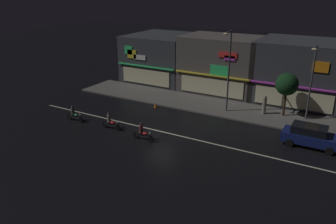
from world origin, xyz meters
TOP-DOWN VIEW (x-y plane):
  - ground_plane at (0.00, 0.00)m, footprint 140.00×140.00m
  - lane_divider_stripe at (0.00, 0.00)m, footprint 27.27×0.16m
  - sidewalk_far at (0.00, 8.06)m, footprint 28.70×5.08m
  - storefront_left_block at (0.00, 13.70)m, footprint 9.11×6.37m
  - storefront_center_block at (8.61, 14.39)m, footprint 9.22×7.75m
  - storefront_right_block at (-8.61, 14.91)m, footprint 8.28×8.80m
  - streetlamp_west at (3.06, 7.11)m, footprint 0.44×1.64m
  - streetlamp_mid at (10.25, 8.65)m, footprint 0.44×1.64m
  - pedestrian_on_sidewalk at (6.47, 8.31)m, footprint 0.38×0.38m
  - street_tree at (8.22, 8.81)m, footprint 2.09×2.09m
  - parked_car_near_kerb at (11.39, 3.40)m, footprint 4.30×1.98m
  - motorcycle_lead at (-8.26, -1.90)m, footprint 1.90×0.60m
  - motorcycle_following at (-0.53, -2.19)m, footprint 1.90×0.60m
  - motorcycle_opposite_lane at (-4.22, -1.69)m, footprint 1.90×0.60m
  - traffic_cone at (-3.68, 4.92)m, footprint 0.36×0.36m

SIDE VIEW (x-z plane):
  - ground_plane at x=0.00m, z-range 0.00..0.00m
  - lane_divider_stripe at x=0.00m, z-range 0.00..0.01m
  - sidewalk_far at x=0.00m, z-range 0.00..0.14m
  - traffic_cone at x=-3.68m, z-range 0.00..0.55m
  - motorcycle_lead at x=-8.26m, z-range -0.13..1.39m
  - motorcycle_following at x=-0.53m, z-range -0.13..1.39m
  - motorcycle_opposite_lane at x=-4.22m, z-range -0.13..1.39m
  - parked_car_near_kerb at x=11.39m, z-range 0.03..1.70m
  - pedestrian_on_sidewalk at x=6.47m, z-range 0.07..1.95m
  - storefront_right_block at x=-8.61m, z-range 0.00..5.84m
  - street_tree at x=8.22m, z-range 1.12..5.23m
  - storefront_left_block at x=0.00m, z-range 0.00..6.39m
  - storefront_center_block at x=8.61m, z-range 0.00..6.47m
  - streetlamp_mid at x=10.25m, z-range 0.77..7.62m
  - streetlamp_west at x=3.06m, z-range 0.79..8.60m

